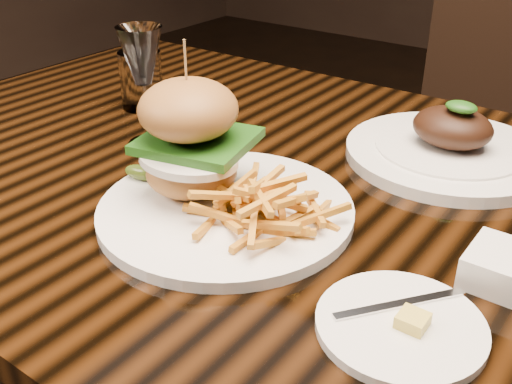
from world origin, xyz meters
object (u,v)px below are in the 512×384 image
Objects in this scene: burger_plate at (217,174)px; chair_far at (496,130)px; wine_glass at (141,60)px; far_dish at (449,148)px; dining_table at (331,240)px.

burger_plate is 1.06m from chair_far.
chair_far is (0.31, 0.92, -0.35)m from wine_glass.
burger_plate is at bearing -118.92° from far_dish.
burger_plate is at bearing -100.32° from chair_far.
burger_plate is 1.74× the size of wine_glass.
burger_plate is at bearing -125.60° from dining_table.
far_dish reaches higher than dining_table.
chair_far reaches higher than dining_table.
wine_glass is at bearing -114.20° from chair_far.
chair_far is (-0.01, 0.89, -0.13)m from dining_table.
chair_far is at bearing 84.49° from burger_plate.
dining_table is at bearing -94.93° from chair_far.
dining_table is 0.21m from burger_plate.
chair_far is (0.09, 1.02, -0.27)m from burger_plate.
wine_glass is 0.48m from far_dish.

